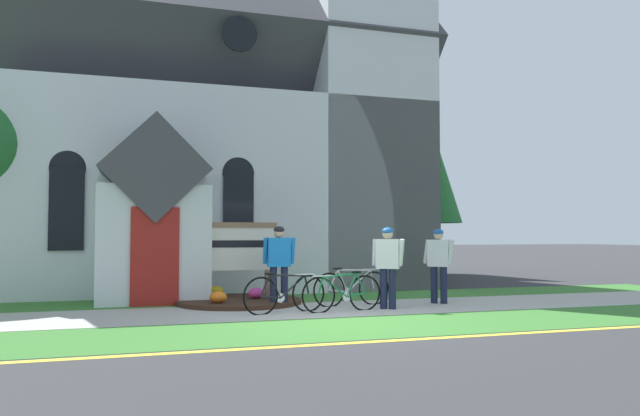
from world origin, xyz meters
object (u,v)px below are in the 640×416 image
(bicycle_red, at_px, (352,288))
(bicycle_silver, at_px, (342,293))
(bicycle_yellow, at_px, (285,293))
(cyclist_in_blue_jersey, at_px, (439,260))
(roadside_conifer, at_px, (419,153))
(cyclist_in_yellow_jersey, at_px, (279,259))
(church_sign, at_px, (237,250))
(cyclist_in_green_jersey, at_px, (388,261))

(bicycle_red, bearing_deg, bicycle_silver, -120.33)
(bicycle_yellow, height_order, bicycle_silver, bicycle_yellow)
(cyclist_in_blue_jersey, relative_size, roadside_conifer, 0.22)
(bicycle_silver, relative_size, cyclist_in_yellow_jersey, 1.02)
(church_sign, xyz_separation_m, bicycle_yellow, (0.58, -2.13, -0.80))
(cyclist_in_green_jersey, bearing_deg, roadside_conifer, 59.91)
(bicycle_silver, bearing_deg, cyclist_in_yellow_jersey, 130.68)
(bicycle_silver, distance_m, bicycle_red, 1.02)
(bicycle_red, bearing_deg, church_sign, 148.10)
(bicycle_yellow, xyz_separation_m, cyclist_in_yellow_jersey, (0.13, 1.04, 0.61))
(bicycle_yellow, relative_size, cyclist_in_green_jersey, 1.04)
(roadside_conifer, bearing_deg, cyclist_in_green_jersey, -120.09)
(bicycle_red, distance_m, cyclist_in_green_jersey, 1.10)
(church_sign, distance_m, bicycle_silver, 2.95)
(bicycle_yellow, bearing_deg, roadside_conifer, 50.88)
(church_sign, xyz_separation_m, cyclist_in_blue_jersey, (4.19, -1.60, -0.22))
(bicycle_yellow, height_order, bicycle_red, bicycle_red)
(bicycle_silver, xyz_separation_m, cyclist_in_yellow_jersey, (-1.01, 1.17, 0.62))
(cyclist_in_yellow_jersey, bearing_deg, bicycle_red, -10.94)
(bicycle_silver, relative_size, bicycle_red, 0.96)
(bicycle_red, bearing_deg, roadside_conifer, 55.35)
(cyclist_in_blue_jersey, distance_m, roadside_conifer, 10.26)
(church_sign, distance_m, bicycle_yellow, 2.35)
(cyclist_in_green_jersey, bearing_deg, cyclist_in_blue_jersey, 21.49)
(cyclist_in_yellow_jersey, bearing_deg, roadside_conifer, 48.00)
(bicycle_silver, distance_m, cyclist_in_blue_jersey, 2.62)
(bicycle_yellow, relative_size, bicycle_red, 0.97)
(bicycle_yellow, bearing_deg, bicycle_red, 24.39)
(bicycle_silver, bearing_deg, bicycle_yellow, 173.44)
(cyclist_in_blue_jersey, bearing_deg, bicycle_yellow, -171.62)
(church_sign, xyz_separation_m, cyclist_in_green_jersey, (2.72, -2.18, -0.20))
(cyclist_in_yellow_jersey, bearing_deg, bicycle_silver, -49.32)
(church_sign, height_order, bicycle_yellow, church_sign)
(church_sign, bearing_deg, bicycle_yellow, -74.73)
(church_sign, distance_m, cyclist_in_yellow_jersey, 1.32)
(bicycle_yellow, bearing_deg, cyclist_in_blue_jersey, 8.38)
(bicycle_yellow, height_order, roadside_conifer, roadside_conifer)
(cyclist_in_blue_jersey, relative_size, cyclist_in_yellow_jersey, 0.97)
(bicycle_silver, xyz_separation_m, roadside_conifer, (6.40, 9.39, 4.27))
(church_sign, xyz_separation_m, cyclist_in_yellow_jersey, (0.71, -1.09, -0.18))
(bicycle_silver, height_order, cyclist_in_yellow_jersey, cyclist_in_yellow_jersey)
(bicycle_silver, bearing_deg, church_sign, 127.16)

